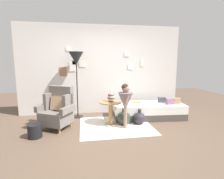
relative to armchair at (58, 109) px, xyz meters
The scene contains 16 objects.
ground_plane 1.47m from the armchair, 34.29° to the right, with size 12.00×12.00×0.00m, color brown.
gallery_wall 1.85m from the armchair, 45.16° to the left, with size 4.80×0.12×2.60m.
rug 1.42m from the armchair, ahead, with size 1.70×1.46×0.01m, color silver.
armchair is the anchor object (origin of this frame).
daybed 2.40m from the armchair, ahead, with size 1.95×0.93×0.40m.
pillow_head 3.13m from the armchair, ahead, with size 0.17×0.12×0.15m, color tan.
pillow_mid 2.90m from the armchair, ahead, with size 0.18×0.12×0.15m, color gray.
pillow_back 2.82m from the armchair, ahead, with size 0.20×0.12×0.14m, color #474C56.
side_table 1.25m from the armchair, ahead, with size 0.54×0.54×0.57m.
vase_striped 1.29m from the armchair, ahead, with size 0.17×0.17×0.27m.
floor_lamp 1.42m from the armchair, 60.00° to the left, with size 0.39×0.39×1.80m.
person_child 1.59m from the armchair, ahead, with size 0.34×0.34×1.05m.
book_on_daybed 2.12m from the armchair, 14.37° to the left, with size 0.22×0.16×0.03m, color tan.
demijohn_near 1.59m from the armchair, ahead, with size 0.33×0.33×0.42m.
demijohn_far 1.98m from the armchair, ahead, with size 0.30×0.30×0.38m.
magazine_basket 0.70m from the armchair, 128.98° to the right, with size 0.28×0.28×0.28m, color black.
Camera 1 is at (-0.56, -3.33, 1.53)m, focal length 28.21 mm.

